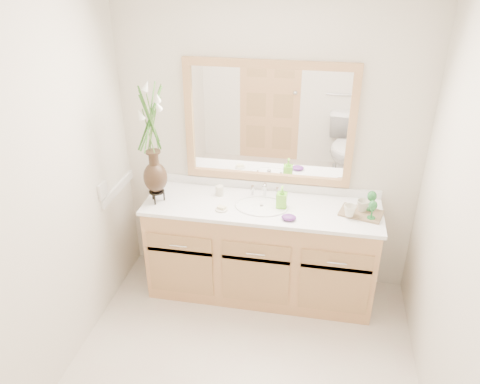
% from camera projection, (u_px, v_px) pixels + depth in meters
% --- Properties ---
extents(ceiling, '(2.40, 2.60, 0.02)m').
position_uv_depth(ceiling, '(237.00, 2.00, 2.02)').
color(ceiling, white).
rests_on(ceiling, wall_back).
extents(wall_back, '(2.40, 0.02, 2.40)m').
position_uv_depth(wall_back, '(268.00, 147.00, 3.71)').
color(wall_back, silver).
rests_on(wall_back, floor).
extents(wall_left, '(0.02, 2.60, 2.40)m').
position_uv_depth(wall_left, '(39.00, 215.00, 2.77)').
color(wall_left, silver).
rests_on(wall_left, floor).
extents(wall_right, '(0.02, 2.60, 2.40)m').
position_uv_depth(wall_right, '(468.00, 259.00, 2.38)').
color(wall_right, silver).
rests_on(wall_right, floor).
extents(vanity, '(1.80, 0.55, 0.80)m').
position_uv_depth(vanity, '(261.00, 251.00, 3.83)').
color(vanity, tan).
rests_on(vanity, floor).
extents(counter, '(1.84, 0.57, 0.03)m').
position_uv_depth(counter, '(262.00, 207.00, 3.64)').
color(counter, white).
rests_on(counter, vanity).
extents(sink, '(0.38, 0.34, 0.23)m').
position_uv_depth(sink, '(261.00, 212.00, 3.64)').
color(sink, white).
rests_on(sink, counter).
extents(mirror, '(1.32, 0.04, 0.97)m').
position_uv_depth(mirror, '(268.00, 124.00, 3.60)').
color(mirror, white).
rests_on(mirror, wall_back).
extents(switch_plate, '(0.02, 0.12, 0.12)m').
position_uv_depth(switch_plate, '(103.00, 190.00, 3.54)').
color(switch_plate, white).
rests_on(switch_plate, wall_left).
extents(flower_vase, '(0.22, 0.22, 0.89)m').
position_uv_depth(flower_vase, '(151.00, 129.00, 3.41)').
color(flower_vase, black).
rests_on(flower_vase, counter).
extents(tumbler, '(0.06, 0.06, 0.08)m').
position_uv_depth(tumbler, '(220.00, 191.00, 3.76)').
color(tumbler, beige).
rests_on(tumbler, counter).
extents(soap_dish, '(0.10, 0.10, 0.03)m').
position_uv_depth(soap_dish, '(222.00, 209.00, 3.56)').
color(soap_dish, beige).
rests_on(soap_dish, counter).
extents(soap_bottle, '(0.07, 0.08, 0.16)m').
position_uv_depth(soap_bottle, '(282.00, 198.00, 3.58)').
color(soap_bottle, '#73D732').
rests_on(soap_bottle, counter).
extents(purple_dish, '(0.14, 0.12, 0.04)m').
position_uv_depth(purple_dish, '(289.00, 217.00, 3.43)').
color(purple_dish, '#5D287A').
rests_on(purple_dish, counter).
extents(tray, '(0.35, 0.28, 0.02)m').
position_uv_depth(tray, '(361.00, 213.00, 3.51)').
color(tray, olive).
rests_on(tray, counter).
extents(mug_left, '(0.11, 0.10, 0.09)m').
position_uv_depth(mug_left, '(350.00, 210.00, 3.44)').
color(mug_left, beige).
rests_on(mug_left, tray).
extents(mug_right, '(0.11, 0.11, 0.09)m').
position_uv_depth(mug_right, '(363.00, 205.00, 3.51)').
color(mug_right, beige).
rests_on(mug_right, tray).
extents(goblet_front, '(0.06, 0.06, 0.14)m').
position_uv_depth(goblet_front, '(373.00, 207.00, 3.39)').
color(goblet_front, '#236B2F').
rests_on(goblet_front, tray).
extents(goblet_back, '(0.07, 0.07, 0.16)m').
position_uv_depth(goblet_back, '(372.00, 197.00, 3.49)').
color(goblet_back, '#236B2F').
rests_on(goblet_back, tray).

